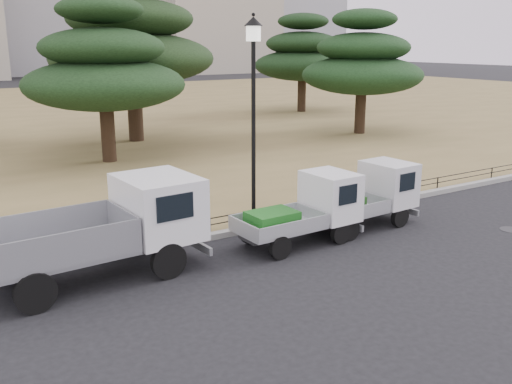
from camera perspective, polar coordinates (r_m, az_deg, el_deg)
ground at (r=13.89m, az=4.41°, el=-6.99°), size 220.00×220.00×0.00m
lawn at (r=41.96m, az=-21.34°, el=6.85°), size 120.00×56.00×0.15m
curb at (r=15.89m, az=-1.15°, el=-3.79°), size 120.00×0.25×0.16m
truck_large at (r=13.06m, az=-14.87°, el=-3.33°), size 5.03×2.27×2.14m
truck_kei_front at (r=14.99m, az=5.04°, el=-1.77°), size 3.40×1.56×1.77m
truck_kei_rear at (r=16.58m, az=11.11°, el=-0.39°), size 3.44×1.63×1.76m
street_lamp at (r=15.61m, az=-0.26°, el=10.45°), size 0.50×0.50×5.63m
pipe_fence at (r=15.90m, az=-1.43°, el=-2.41°), size 38.00×0.04×0.40m
manhole at (r=17.66m, az=24.13°, el=-3.46°), size 0.60×0.60×0.01m
pine_center_left at (r=24.98m, az=-14.99°, el=11.90°), size 6.72×6.72×6.83m
pine_center_right at (r=30.12m, az=-12.35°, el=14.55°), size 8.20×8.20×8.70m
pine_east_near at (r=32.53m, az=10.60°, el=12.60°), size 6.67×6.67×6.73m
pine_east_far at (r=42.49m, az=4.67°, el=13.45°), size 6.96×6.96×6.99m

